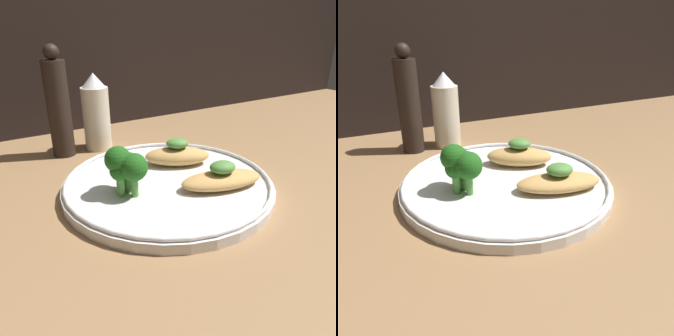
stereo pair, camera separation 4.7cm
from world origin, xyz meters
TOP-DOWN VIEW (x-y plane):
  - ground_plane at (0.00, 0.00)cm, footprint 180.00×180.00cm
  - plate at (0.00, 0.00)cm, footprint 30.16×30.16cm
  - grilled_meat_front at (5.30, -5.57)cm, footprint 12.66×7.66cm
  - grilled_meat_middle at (4.44, 4.36)cm, footprint 11.43×9.06cm
  - broccoli_bunch at (-6.72, -0.17)cm, footprint 5.03×6.21cm
  - sauce_bottle at (-2.32, 21.68)cm, footprint 5.00×5.00cm
  - pepper_grinder at (-8.98, 21.68)cm, footprint 3.97×3.97cm

SIDE VIEW (x-z plane):
  - ground_plane at x=0.00cm, z-range -1.00..0.00cm
  - plate at x=0.00cm, z-range -0.01..1.99cm
  - grilled_meat_front at x=5.30cm, z-range 0.80..4.62cm
  - grilled_meat_middle at x=4.44cm, z-range 0.84..5.18cm
  - broccoli_bunch at x=-6.72cm, z-range 2.10..8.85cm
  - sauce_bottle at x=-2.32cm, z-range -0.31..13.90cm
  - pepper_grinder at x=-8.98cm, z-range -0.70..18.60cm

